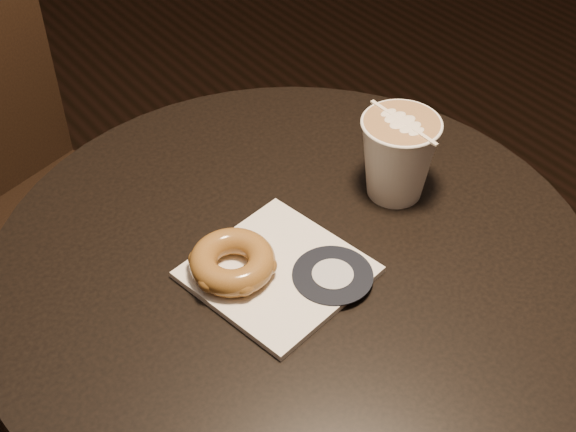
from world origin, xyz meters
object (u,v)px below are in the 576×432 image
at_px(chair, 1,179).
at_px(latte_cup, 398,158).
at_px(pastry_bag, 278,272).
at_px(cafe_table, 293,365).
at_px(doughnut, 232,262).

height_order(chair, latte_cup, chair).
distance_m(pastry_bag, latte_cup, 0.21).
xyz_separation_m(cafe_table, doughnut, (-0.07, 0.02, 0.22)).
bearing_deg(doughnut, latte_cup, -0.72).
bearing_deg(chair, doughnut, -97.23).
height_order(chair, pastry_bag, chair).
height_order(chair, doughnut, chair).
bearing_deg(cafe_table, chair, 104.43).
relative_size(cafe_table, pastry_bag, 4.41).
distance_m(chair, pastry_bag, 0.65).
relative_size(pastry_bag, latte_cup, 1.60).
bearing_deg(cafe_table, latte_cup, 5.26).
distance_m(chair, latte_cup, 0.71).
relative_size(cafe_table, latte_cup, 7.04).
bearing_deg(latte_cup, chair, 119.24).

